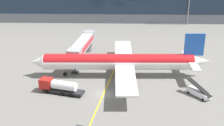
% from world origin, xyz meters
% --- Properties ---
extents(ground_plane, '(700.00, 700.00, 0.00)m').
position_xyz_m(ground_plane, '(0.00, 0.00, 0.00)').
color(ground_plane, slate).
extents(apron_lead_in_line, '(12.01, 79.18, 0.01)m').
position_xyz_m(apron_lead_in_line, '(0.23, 2.00, 0.00)').
color(apron_lead_in_line, yellow).
rests_on(apron_lead_in_line, ground_plane).
extents(terminal_building, '(221.62, 22.09, 16.29)m').
position_xyz_m(terminal_building, '(10.78, 77.47, 8.16)').
color(terminal_building, slate).
rests_on(terminal_building, ground_plane).
extents(main_airliner, '(47.21, 37.51, 11.82)m').
position_xyz_m(main_airliner, '(3.71, 10.47, 4.09)').
color(main_airliner, white).
rests_on(main_airliner, ground_plane).
extents(jet_bridge, '(6.17, 21.43, 6.78)m').
position_xyz_m(jet_bridge, '(-7.32, 21.73, 5.08)').
color(jet_bridge, '#B2B7BC').
rests_on(jet_bridge, ground_plane).
extents(fuel_tanker, '(11.08, 5.30, 3.25)m').
position_xyz_m(fuel_tanker, '(-10.67, 0.25, 1.75)').
color(fuel_tanker, '#232326').
rests_on(fuel_tanker, ground_plane).
extents(belt_loader, '(5.18, 6.33, 3.49)m').
position_xyz_m(belt_loader, '(22.07, -0.54, 0.99)').
color(belt_loader, white).
rests_on(belt_loader, ground_plane).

